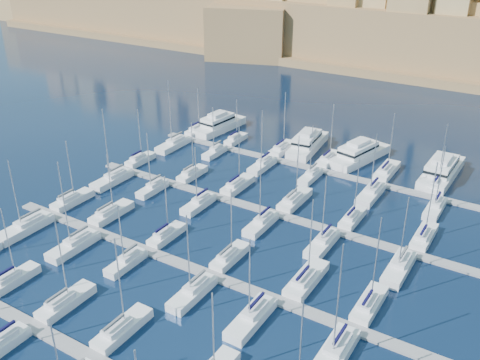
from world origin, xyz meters
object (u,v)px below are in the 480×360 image
Objects in this scene: motor_yacht_a at (219,124)px; motor_yacht_c at (359,153)px; motor_yacht_b at (307,143)px; sailboat_2 at (66,302)px; motor_yacht_d at (441,170)px.

motor_yacht_c is (37.69, 0.59, -0.00)m from motor_yacht_a.
motor_yacht_a is 25.02m from motor_yacht_b.
motor_yacht_a is at bearing -179.11° from motor_yacht_c.
motor_yacht_b is at bearing 86.46° from sailboat_2.
sailboat_2 reaches higher than motor_yacht_a.
sailboat_2 is at bearing -103.57° from motor_yacht_c.
motor_yacht_c is 17.98m from motor_yacht_d.
sailboat_2 is 0.75× the size of motor_yacht_d.
motor_yacht_c and motor_yacht_d have the same top height.
motor_yacht_a and motor_yacht_d have the same top height.
motor_yacht_b is 0.92× the size of motor_yacht_d.
motor_yacht_b is (4.34, 70.17, 0.98)m from sailboat_2.
sailboat_2 reaches higher than motor_yacht_c.
motor_yacht_c is at bearing 0.89° from motor_yacht_a.
motor_yacht_b is at bearing 0.57° from motor_yacht_a.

